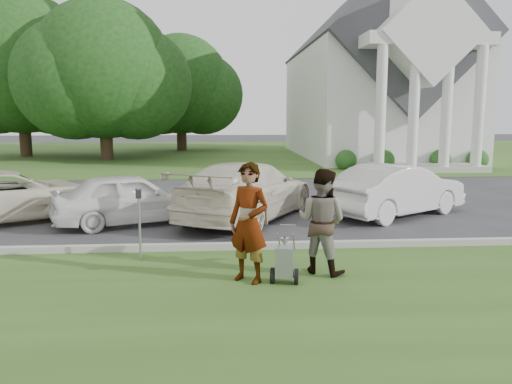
{
  "coord_description": "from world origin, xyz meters",
  "views": [
    {
      "loc": [
        -0.9,
        -9.52,
        2.79
      ],
      "look_at": [
        -0.24,
        0.0,
        1.3
      ],
      "focal_mm": 35.0,
      "sensor_mm": 36.0,
      "label": 1
    }
  ],
  "objects": [
    {
      "name": "ground",
      "position": [
        0.0,
        0.0,
        0.0
      ],
      "size": [
        120.0,
        120.0,
        0.0
      ],
      "primitive_type": "plane",
      "color": "#333335",
      "rests_on": "ground"
    },
    {
      "name": "grass_strip",
      "position": [
        0.0,
        -3.0,
        0.01
      ],
      "size": [
        80.0,
        7.0,
        0.01
      ],
      "primitive_type": "cube",
      "color": "#34551D",
      "rests_on": "ground"
    },
    {
      "name": "church_lawn",
      "position": [
        0.0,
        27.0,
        0.01
      ],
      "size": [
        80.0,
        30.0,
        0.01
      ],
      "primitive_type": "cube",
      "color": "#34551D",
      "rests_on": "ground"
    },
    {
      "name": "curb",
      "position": [
        0.0,
        0.55,
        0.07
      ],
      "size": [
        80.0,
        0.18,
        0.15
      ],
      "primitive_type": "cube",
      "color": "#9E9E93",
      "rests_on": "ground"
    },
    {
      "name": "church",
      "position": [
        9.0,
        23.11,
        5.94
      ],
      "size": [
        9.19,
        19.0,
        24.1
      ],
      "color": "white",
      "rests_on": "ground"
    },
    {
      "name": "tree_left",
      "position": [
        -8.01,
        21.99,
        5.11
      ],
      "size": [
        10.63,
        8.4,
        9.71
      ],
      "color": "#332316",
      "rests_on": "ground"
    },
    {
      "name": "tree_far",
      "position": [
        -14.01,
        24.99,
        5.69
      ],
      "size": [
        11.64,
        9.2,
        10.73
      ],
      "color": "#332316",
      "rests_on": "ground"
    },
    {
      "name": "tree_back",
      "position": [
        -4.01,
        29.99,
        4.73
      ],
      "size": [
        9.61,
        7.6,
        8.89
      ],
      "color": "#332316",
      "rests_on": "ground"
    },
    {
      "name": "striping_cart",
      "position": [
        0.12,
        -1.61,
        0.36
      ],
      "size": [
        0.55,
        0.96,
        0.85
      ],
      "rotation": [
        0.0,
        0.0,
        -0.2
      ],
      "color": "black",
      "rests_on": "ground"
    },
    {
      "name": "person_left",
      "position": [
        -0.46,
        -1.47,
        1.0
      ],
      "size": [
        0.87,
        0.82,
        2.0
      ],
      "primitive_type": "imported",
      "rotation": [
        0.0,
        0.0,
        -0.64
      ],
      "color": "#999999",
      "rests_on": "ground"
    },
    {
      "name": "person_right",
      "position": [
        0.84,
        -1.07,
        0.93
      ],
      "size": [
        1.14,
        1.09,
        1.85
      ],
      "primitive_type": "imported",
      "rotation": [
        0.0,
        0.0,
        2.53
      ],
      "color": "#999999",
      "rests_on": "ground"
    },
    {
      "name": "parking_meter_near",
      "position": [
        -2.47,
        -0.11,
        0.9
      ],
      "size": [
        0.1,
        0.09,
        1.42
      ],
      "color": "gray",
      "rests_on": "ground"
    },
    {
      "name": "car_a",
      "position": [
        -6.49,
        3.91,
        0.67
      ],
      "size": [
        5.25,
        4.38,
        1.33
      ],
      "primitive_type": "imported",
      "rotation": [
        0.0,
        0.0,
        2.11
      ],
      "color": "beige",
      "rests_on": "ground"
    },
    {
      "name": "car_b",
      "position": [
        -3.23,
        3.26,
        0.66
      ],
      "size": [
        4.2,
        2.89,
        1.33
      ],
      "primitive_type": "imported",
      "rotation": [
        0.0,
        0.0,
        1.95
      ],
      "color": "white",
      "rests_on": "ground"
    },
    {
      "name": "car_c",
      "position": [
        -0.23,
        3.69,
        0.77
      ],
      "size": [
        4.43,
        5.72,
        1.55
      ],
      "primitive_type": "imported",
      "rotation": [
        0.0,
        0.0,
        2.65
      ],
      "color": "beige",
      "rests_on": "ground"
    },
    {
      "name": "car_d",
      "position": [
        3.95,
        3.83,
        0.72
      ],
      "size": [
        4.5,
        3.63,
        1.44
      ],
      "primitive_type": "imported",
      "rotation": [
        0.0,
        0.0,
        2.14
      ],
      "color": "silver",
      "rests_on": "ground"
    }
  ]
}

